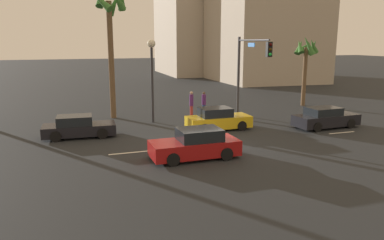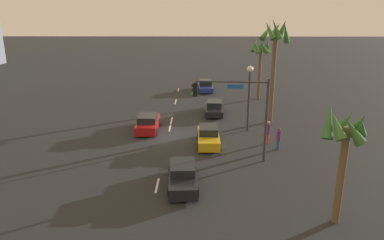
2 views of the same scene
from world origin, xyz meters
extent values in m
plane|color=#232628|center=(0.00, 0.00, 0.00)|extent=(220.00, 220.00, 0.00)
cube|color=silver|center=(-18.00, 0.00, 0.01)|extent=(1.94, 0.14, 0.01)
cube|color=silver|center=(-11.64, 0.00, 0.01)|extent=(2.23, 0.14, 0.01)
cube|color=silver|center=(-4.17, 0.00, 0.01)|extent=(2.55, 0.14, 0.01)
cube|color=silver|center=(-2.07, 0.00, 0.01)|extent=(2.00, 0.14, 0.01)
cube|color=silver|center=(9.18, 0.00, 0.01)|extent=(1.91, 0.14, 0.01)
cube|color=navy|center=(-17.58, 3.61, 0.46)|extent=(4.46, 1.93, 0.60)
cube|color=black|center=(-17.85, 3.61, 1.06)|extent=(2.16, 1.65, 0.60)
cylinder|color=black|center=(-16.23, 4.50, 0.32)|extent=(0.65, 0.24, 0.64)
cylinder|color=black|center=(-16.19, 2.79, 0.32)|extent=(0.65, 0.24, 0.64)
cylinder|color=black|center=(-18.97, 4.44, 0.32)|extent=(0.65, 0.24, 0.64)
cylinder|color=black|center=(-18.93, 2.72, 0.32)|extent=(0.65, 0.24, 0.64)
cube|color=black|center=(-6.67, 4.29, 0.48)|extent=(4.34, 1.94, 0.63)
cube|color=black|center=(-6.92, 4.30, 1.06)|extent=(2.12, 1.61, 0.54)
cylinder|color=black|center=(-5.31, 5.02, 0.32)|extent=(0.65, 0.25, 0.64)
cylinder|color=black|center=(-5.39, 3.41, 0.32)|extent=(0.65, 0.25, 0.64)
cylinder|color=black|center=(-7.94, 5.16, 0.32)|extent=(0.65, 0.25, 0.64)
cylinder|color=black|center=(-8.03, 3.55, 0.32)|extent=(0.65, 0.25, 0.64)
cube|color=black|center=(9.19, 1.60, 0.52)|extent=(4.58, 1.94, 0.73)
cube|color=black|center=(8.92, 1.59, 1.14)|extent=(2.23, 1.61, 0.51)
cylinder|color=black|center=(10.53, 2.48, 0.32)|extent=(0.65, 0.25, 0.64)
cylinder|color=black|center=(10.62, 0.88, 0.32)|extent=(0.65, 0.25, 0.64)
cylinder|color=black|center=(7.75, 2.32, 0.32)|extent=(0.65, 0.25, 0.64)
cylinder|color=black|center=(7.84, 0.73, 0.32)|extent=(0.65, 0.25, 0.64)
cube|color=maroon|center=(-1.44, -1.92, 0.53)|extent=(4.38, 1.81, 0.74)
cube|color=black|center=(-1.17, -1.92, 1.19)|extent=(2.10, 1.59, 0.58)
cylinder|color=black|center=(-2.79, -2.77, 0.32)|extent=(0.64, 0.22, 0.64)
cylinder|color=black|center=(-2.79, -1.07, 0.32)|extent=(0.64, 0.22, 0.64)
cylinder|color=black|center=(-0.08, -2.77, 0.32)|extent=(0.64, 0.22, 0.64)
cylinder|color=black|center=(-0.08, -1.07, 0.32)|extent=(0.64, 0.22, 0.64)
cube|color=gold|center=(2.11, 3.42, 0.53)|extent=(4.19, 1.71, 0.73)
cube|color=black|center=(1.86, 3.42, 1.18)|extent=(2.01, 1.50, 0.57)
cylinder|color=black|center=(3.40, 4.22, 0.32)|extent=(0.64, 0.22, 0.64)
cylinder|color=black|center=(3.41, 2.62, 0.32)|extent=(0.64, 0.22, 0.64)
cylinder|color=black|center=(0.81, 4.21, 0.32)|extent=(0.64, 0.22, 0.64)
cylinder|color=black|center=(0.81, 2.61, 0.32)|extent=(0.64, 0.22, 0.64)
cylinder|color=#38383D|center=(5.36, 7.30, 3.02)|extent=(0.20, 0.20, 6.04)
cylinder|color=#38383D|center=(5.20, 4.83, 5.79)|extent=(0.43, 4.95, 0.12)
cube|color=black|center=(5.05, 2.36, 5.21)|extent=(0.34, 0.34, 0.95)
sphere|color=#360503|center=(5.03, 2.18, 5.51)|extent=(0.20, 0.20, 0.20)
sphere|color=#392605|center=(5.03, 2.18, 5.21)|extent=(0.20, 0.20, 0.20)
sphere|color=green|center=(5.03, 2.18, 4.91)|extent=(0.20, 0.20, 0.20)
cube|color=#1959B2|center=(5.22, 5.08, 5.47)|extent=(0.11, 1.10, 0.28)
cylinder|color=#2D2D33|center=(-1.48, 7.03, 2.64)|extent=(0.18, 0.18, 5.28)
sphere|color=#F2EACC|center=(-1.48, 7.03, 5.56)|extent=(0.56, 0.56, 0.56)
cylinder|color=#BF3833|center=(1.85, 8.22, 0.41)|extent=(0.25, 0.25, 0.81)
cylinder|color=#59266B|center=(1.85, 8.22, 1.25)|extent=(0.33, 0.33, 0.89)
sphere|color=tan|center=(1.85, 8.22, 1.82)|extent=(0.24, 0.24, 0.24)
cylinder|color=#2D478C|center=(3.10, 8.80, 0.37)|extent=(0.34, 0.34, 0.74)
cylinder|color=#59266B|center=(3.10, 8.80, 1.15)|extent=(0.46, 0.46, 0.81)
sphere|color=brown|center=(3.10, 8.80, 1.67)|extent=(0.22, 0.22, 0.22)
cylinder|color=brown|center=(-3.96, 9.56, 4.27)|extent=(0.41, 0.41, 8.54)
cone|color=#38702D|center=(-3.06, 9.39, 8.79)|extent=(0.78, 1.33, 1.90)
cone|color=#38702D|center=(-3.45, 10.32, 8.46)|extent=(1.42, 1.21, 1.89)
cone|color=#38702D|center=(-4.30, 10.23, 8.84)|extent=(1.29, 1.03, 1.61)
cone|color=#38702D|center=(-4.57, 9.67, 8.68)|extent=(0.75, 1.19, 1.36)
cone|color=#38702D|center=(-4.58, 8.85, 8.46)|extent=(1.74, 1.62, 1.62)
cone|color=#38702D|center=(-3.42, 8.87, 8.67)|extent=(1.48, 1.33, 1.75)
cylinder|color=brown|center=(-13.15, 9.91, 3.06)|extent=(0.37, 0.37, 6.13)
cone|color=#38702D|center=(-12.31, 10.05, 6.30)|extent=(0.79, 1.54, 1.70)
cone|color=#38702D|center=(-12.86, 10.63, 6.31)|extent=(1.30, 0.96, 1.64)
cone|color=#38702D|center=(-13.47, 10.57, 6.30)|extent=(1.32, 1.02, 1.56)
cone|color=#38702D|center=(-13.78, 10.01, 6.36)|extent=(0.75, 1.33, 1.34)
cone|color=#38702D|center=(-13.62, 9.26, 6.36)|extent=(1.46, 1.27, 1.63)
cone|color=#38702D|center=(-12.67, 9.29, 6.30)|extent=(1.31, 1.19, 1.64)
cylinder|color=brown|center=(13.02, 9.66, 2.59)|extent=(0.37, 0.37, 5.18)
cone|color=#38702D|center=(13.69, 9.66, 5.20)|extent=(0.57, 1.23, 1.43)
cone|color=#38702D|center=(13.26, 10.21, 5.20)|extent=(1.39, 1.02, 1.23)
cone|color=#38702D|center=(12.74, 10.26, 5.20)|extent=(1.30, 1.00, 1.42)
cone|color=#38702D|center=(12.42, 9.74, 5.26)|extent=(0.71, 1.17, 1.32)
cone|color=#38702D|center=(12.69, 8.87, 5.35)|extent=(1.41, 1.01, 1.77)
cone|color=#38702D|center=(13.28, 9.04, 5.31)|extent=(1.36, 1.00, 1.42)
camera|label=1|loc=(-7.34, -18.84, 5.72)|focal=35.07mm
camera|label=2|loc=(29.43, 2.43, 10.65)|focal=33.81mm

